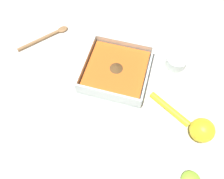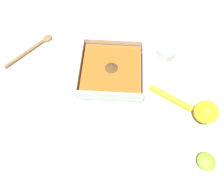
% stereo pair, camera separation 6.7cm
% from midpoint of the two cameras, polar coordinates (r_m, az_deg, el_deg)
% --- Properties ---
extents(ground_plane, '(4.00, 4.00, 0.00)m').
position_cam_midpoint_polar(ground_plane, '(0.74, 5.13, 4.36)').
color(ground_plane, beige).
extents(square_dish, '(0.21, 0.21, 0.05)m').
position_cam_midpoint_polar(square_dish, '(0.72, 3.78, 4.63)').
color(square_dish, silver).
rests_on(square_dish, ground_plane).
extents(spice_bowl, '(0.07, 0.07, 0.04)m').
position_cam_midpoint_polar(spice_bowl, '(0.78, 18.77, 6.68)').
color(spice_bowl, silver).
rests_on(spice_bowl, ground_plane).
extents(lemon_squeezer, '(0.13, 0.19, 0.07)m').
position_cam_midpoint_polar(lemon_squeezer, '(0.68, 24.07, -9.22)').
color(lemon_squeezer, yellow).
rests_on(lemon_squeezer, ground_plane).
extents(wooden_spoon, '(0.17, 0.15, 0.01)m').
position_cam_midpoint_polar(wooden_spoon, '(0.85, -14.58, 13.01)').
color(wooden_spoon, olive).
rests_on(wooden_spoon, ground_plane).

